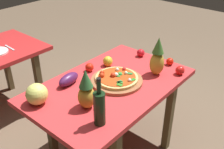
{
  "coord_description": "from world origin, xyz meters",
  "views": [
    {
      "loc": [
        -1.34,
        -1.17,
        1.85
      ],
      "look_at": [
        0.05,
        0.03,
        0.78
      ],
      "focal_mm": 42.32,
      "sensor_mm": 36.0,
      "label": 1
    }
  ],
  "objects_px": {
    "tomato_beside_pepper": "(180,70)",
    "tomato_at_corner": "(89,67)",
    "pizza_board": "(117,81)",
    "wine_bottle": "(99,107)",
    "bell_pepper": "(108,61)",
    "tomato_by_bottle": "(170,61)",
    "pizza": "(116,77)",
    "pineapple_left": "(86,91)",
    "eggplant": "(69,79)",
    "display_table": "(110,93)",
    "pineapple_right": "(157,58)",
    "tomato_near_board": "(141,53)",
    "melon": "(37,94)",
    "knife_utensil": "(10,48)"
  },
  "relations": [
    {
      "from": "pizza_board",
      "to": "eggplant",
      "type": "bearing_deg",
      "value": 135.59
    },
    {
      "from": "display_table",
      "to": "melon",
      "type": "relative_size",
      "value": 8.54
    },
    {
      "from": "pineapple_left",
      "to": "melon",
      "type": "distance_m",
      "value": 0.36
    },
    {
      "from": "display_table",
      "to": "pizza",
      "type": "height_order",
      "value": "pizza"
    },
    {
      "from": "tomato_by_bottle",
      "to": "eggplant",
      "type": "bearing_deg",
      "value": 151.45
    },
    {
      "from": "pineapple_right",
      "to": "tomato_near_board",
      "type": "xyz_separation_m",
      "value": [
        0.19,
        0.29,
        -0.11
      ]
    },
    {
      "from": "wine_bottle",
      "to": "bell_pepper",
      "type": "xyz_separation_m",
      "value": [
        0.62,
        0.48,
        -0.08
      ]
    },
    {
      "from": "pizza_board",
      "to": "tomato_beside_pepper",
      "type": "distance_m",
      "value": 0.55
    },
    {
      "from": "tomato_near_board",
      "to": "tomato_at_corner",
      "type": "bearing_deg",
      "value": 162.2
    },
    {
      "from": "eggplant",
      "to": "tomato_near_board",
      "type": "height_order",
      "value": "eggplant"
    },
    {
      "from": "melon",
      "to": "tomato_by_bottle",
      "type": "relative_size",
      "value": 2.33
    },
    {
      "from": "pizza_board",
      "to": "pineapple_right",
      "type": "xyz_separation_m",
      "value": [
        0.31,
        -0.17,
        0.14
      ]
    },
    {
      "from": "eggplant",
      "to": "pizza_board",
      "type": "bearing_deg",
      "value": -44.41
    },
    {
      "from": "display_table",
      "to": "bell_pepper",
      "type": "distance_m",
      "value": 0.33
    },
    {
      "from": "melon",
      "to": "pizza",
      "type": "bearing_deg",
      "value": -22.09
    },
    {
      "from": "wine_bottle",
      "to": "pizza_board",
      "type": "bearing_deg",
      "value": 27.56
    },
    {
      "from": "display_table",
      "to": "eggplant",
      "type": "distance_m",
      "value": 0.35
    },
    {
      "from": "pineapple_right",
      "to": "knife_utensil",
      "type": "relative_size",
      "value": 1.83
    },
    {
      "from": "pizza_board",
      "to": "bell_pepper",
      "type": "distance_m",
      "value": 0.29
    },
    {
      "from": "pineapple_left",
      "to": "tomato_beside_pepper",
      "type": "distance_m",
      "value": 0.87
    },
    {
      "from": "pineapple_left",
      "to": "eggplant",
      "type": "relative_size",
      "value": 1.46
    },
    {
      "from": "tomato_beside_pepper",
      "to": "tomato_by_bottle",
      "type": "height_order",
      "value": "tomato_beside_pepper"
    },
    {
      "from": "pineapple_right",
      "to": "display_table",
      "type": "bearing_deg",
      "value": 151.98
    },
    {
      "from": "pineapple_left",
      "to": "display_table",
      "type": "bearing_deg",
      "value": 13.15
    },
    {
      "from": "pineapple_left",
      "to": "tomato_by_bottle",
      "type": "height_order",
      "value": "pineapple_left"
    },
    {
      "from": "tomato_beside_pepper",
      "to": "tomato_by_bottle",
      "type": "bearing_deg",
      "value": 57.37
    },
    {
      "from": "pizza",
      "to": "melon",
      "type": "height_order",
      "value": "melon"
    },
    {
      "from": "pineapple_left",
      "to": "eggplant",
      "type": "xyz_separation_m",
      "value": [
        0.12,
        0.32,
        -0.09
      ]
    },
    {
      "from": "bell_pepper",
      "to": "eggplant",
      "type": "relative_size",
      "value": 0.47
    },
    {
      "from": "pineapple_left",
      "to": "tomato_near_board",
      "type": "height_order",
      "value": "pineapple_left"
    },
    {
      "from": "pizza_board",
      "to": "melon",
      "type": "height_order",
      "value": "melon"
    },
    {
      "from": "pizza",
      "to": "tomato_at_corner",
      "type": "bearing_deg",
      "value": 92.79
    },
    {
      "from": "melon",
      "to": "tomato_beside_pepper",
      "type": "bearing_deg",
      "value": -28.94
    },
    {
      "from": "pineapple_right",
      "to": "tomato_by_bottle",
      "type": "distance_m",
      "value": 0.25
    },
    {
      "from": "pizza_board",
      "to": "wine_bottle",
      "type": "relative_size",
      "value": 1.24
    },
    {
      "from": "bell_pepper",
      "to": "tomato_at_corner",
      "type": "relative_size",
      "value": 1.29
    },
    {
      "from": "melon",
      "to": "pineapple_left",
      "type": "bearing_deg",
      "value": -56.45
    },
    {
      "from": "tomato_beside_pepper",
      "to": "tomato_at_corner",
      "type": "height_order",
      "value": "tomato_beside_pepper"
    },
    {
      "from": "display_table",
      "to": "melon",
      "type": "height_order",
      "value": "melon"
    },
    {
      "from": "tomato_by_bottle",
      "to": "tomato_near_board",
      "type": "bearing_deg",
      "value": 95.49
    },
    {
      "from": "wine_bottle",
      "to": "knife_utensil",
      "type": "xyz_separation_m",
      "value": [
        0.25,
        1.49,
        -0.12
      ]
    },
    {
      "from": "melon",
      "to": "tomato_by_bottle",
      "type": "xyz_separation_m",
      "value": [
        1.12,
        -0.41,
        -0.04
      ]
    },
    {
      "from": "tomato_beside_pepper",
      "to": "display_table",
      "type": "bearing_deg",
      "value": 144.62
    },
    {
      "from": "pineapple_right",
      "to": "bell_pepper",
      "type": "distance_m",
      "value": 0.45
    },
    {
      "from": "display_table",
      "to": "melon",
      "type": "bearing_deg",
      "value": 157.84
    },
    {
      "from": "pineapple_right",
      "to": "tomato_at_corner",
      "type": "relative_size",
      "value": 4.49
    },
    {
      "from": "wine_bottle",
      "to": "tomato_at_corner",
      "type": "height_order",
      "value": "wine_bottle"
    },
    {
      "from": "display_table",
      "to": "knife_utensil",
      "type": "xyz_separation_m",
      "value": [
        -0.15,
        1.23,
        0.09
      ]
    },
    {
      "from": "display_table",
      "to": "knife_utensil",
      "type": "bearing_deg",
      "value": 97.1
    },
    {
      "from": "tomato_beside_pepper",
      "to": "tomato_at_corner",
      "type": "distance_m",
      "value": 0.77
    }
  ]
}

